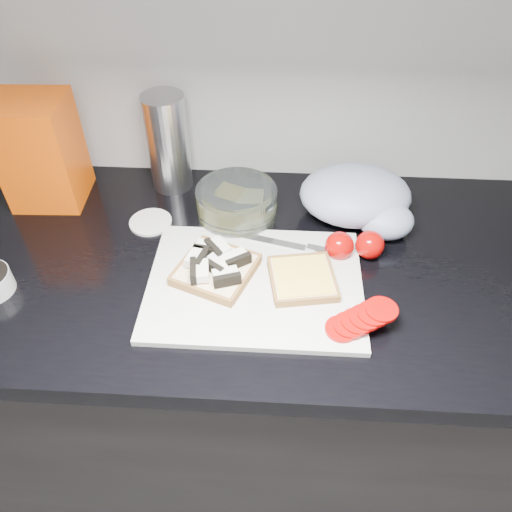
{
  "coord_description": "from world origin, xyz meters",
  "views": [
    {
      "loc": [
        0.17,
        0.48,
        1.59
      ],
      "look_at": [
        0.13,
        1.15,
        0.95
      ],
      "focal_mm": 35.0,
      "sensor_mm": 36.0,
      "label": 1
    }
  ],
  "objects": [
    {
      "name": "bread_bag",
      "position": [
        -0.34,
        1.37,
        1.02
      ],
      "size": [
        0.16,
        0.14,
        0.23
      ],
      "primitive_type": "cube",
      "rotation": [
        0.0,
        0.0,
        0.04
      ],
      "color": "#E84503",
      "rests_on": "countertop"
    },
    {
      "name": "whole_tomatoes",
      "position": [
        0.32,
        1.22,
        0.93
      ],
      "size": [
        0.12,
        0.06,
        0.06
      ],
      "rotation": [
        0.0,
        0.0,
        0.43
      ],
      "color": "#A70503",
      "rests_on": "countertop"
    },
    {
      "name": "countertop",
      "position": [
        0.0,
        1.2,
        0.88
      ],
      "size": [
        3.5,
        0.64,
        0.04
      ],
      "primitive_type": "cube",
      "color": "black",
      "rests_on": "base_cabinet"
    },
    {
      "name": "tomato_slices",
      "position": [
        0.32,
        1.03,
        0.93
      ],
      "size": [
        0.14,
        0.1,
        0.03
      ],
      "rotation": [
        0.0,
        0.0,
        -0.07
      ],
      "color": "#A70503",
      "rests_on": "cutting_board"
    },
    {
      "name": "grocery_bag",
      "position": [
        0.34,
        1.34,
        0.95
      ],
      "size": [
        0.24,
        0.21,
        0.1
      ],
      "rotation": [
        0.0,
        0.0,
        0.04
      ],
      "color": "#9CA9C0",
      "rests_on": "countertop"
    },
    {
      "name": "tub_lid",
      "position": [
        -0.11,
        1.29,
        0.9
      ],
      "size": [
        0.11,
        0.11,
        0.01
      ],
      "primitive_type": "cylinder",
      "rotation": [
        0.0,
        0.0,
        -0.25
      ],
      "color": "silver",
      "rests_on": "countertop"
    },
    {
      "name": "glass_bowl",
      "position": [
        0.08,
        1.33,
        0.94
      ],
      "size": [
        0.17,
        0.17,
        0.07
      ],
      "rotation": [
        0.0,
        0.0,
        -0.39
      ],
      "color": "silver",
      "rests_on": "countertop"
    },
    {
      "name": "knife",
      "position": [
        0.21,
        1.22,
        0.92
      ],
      "size": [
        0.23,
        0.07,
        0.01
      ],
      "rotation": [
        0.0,
        0.0,
        -0.25
      ],
      "color": "silver",
      "rests_on": "cutting_board"
    },
    {
      "name": "bread_left",
      "position": [
        0.05,
        1.14,
        0.93
      ],
      "size": [
        0.18,
        0.18,
        0.04
      ],
      "rotation": [
        0.0,
        0.0,
        -0.38
      ],
      "color": "beige",
      "rests_on": "cutting_board"
    },
    {
      "name": "base_cabinet",
      "position": [
        0.0,
        1.2,
        0.43
      ],
      "size": [
        3.5,
        0.6,
        0.86
      ],
      "primitive_type": "cube",
      "color": "black",
      "rests_on": "ground"
    },
    {
      "name": "bread_right",
      "position": [
        0.22,
        1.13,
        0.92
      ],
      "size": [
        0.14,
        0.14,
        0.02
      ],
      "rotation": [
        0.0,
        0.0,
        0.17
      ],
      "color": "beige",
      "rests_on": "cutting_board"
    },
    {
      "name": "cutting_board",
      "position": [
        0.13,
        1.12,
        0.91
      ],
      "size": [
        0.4,
        0.3,
        0.01
      ],
      "primitive_type": "cube",
      "color": "silver",
      "rests_on": "countertop"
    },
    {
      "name": "steel_canister",
      "position": [
        -0.08,
        1.44,
        1.01
      ],
      "size": [
        0.09,
        0.09,
        0.22
      ],
      "primitive_type": "cylinder",
      "color": "#AAA9AE",
      "rests_on": "countertop"
    }
  ]
}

